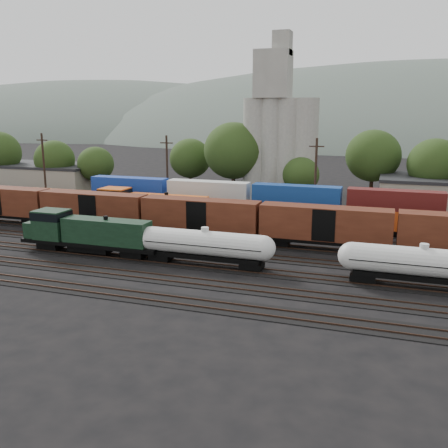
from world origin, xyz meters
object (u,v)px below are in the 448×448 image
(green_locomotive, at_px, (83,232))
(grain_silo, at_px, (279,137))
(tank_car_a, at_px, (205,245))
(orange_locomotive, at_px, (145,206))

(green_locomotive, xyz_separation_m, grain_silo, (13.23, 41.00, 8.69))
(tank_car_a, distance_m, grain_silo, 41.98)
(green_locomotive, relative_size, grain_silo, 0.59)
(green_locomotive, height_order, tank_car_a, green_locomotive)
(tank_car_a, height_order, grain_silo, grain_silo)
(orange_locomotive, bearing_deg, grain_silo, 63.14)
(orange_locomotive, distance_m, grain_silo, 30.36)
(tank_car_a, relative_size, orange_locomotive, 0.77)
(green_locomotive, distance_m, tank_car_a, 14.69)
(grain_silo, bearing_deg, tank_car_a, -87.97)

